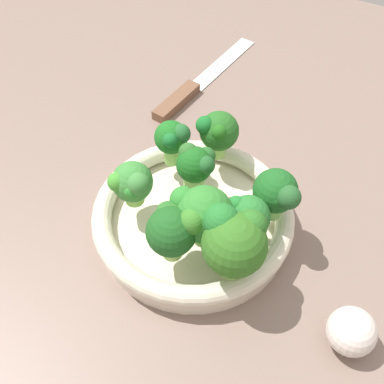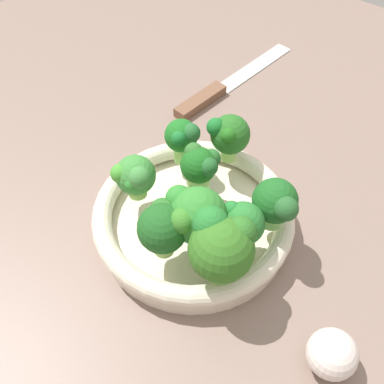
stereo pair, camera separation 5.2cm
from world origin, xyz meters
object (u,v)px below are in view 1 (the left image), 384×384
(broccoli_floret_4, at_px, (202,215))
(bowl, at_px, (192,219))
(broccoli_floret_1, at_px, (218,132))
(broccoli_floret_3, at_px, (248,218))
(broccoli_floret_0, at_px, (196,166))
(broccoli_floret_7, at_px, (233,240))
(broccoli_floret_5, at_px, (172,229))
(knife, at_px, (194,87))
(garlic_bulb, at_px, (351,331))
(broccoli_floret_2, at_px, (132,183))
(broccoli_floret_6, at_px, (172,139))
(broccoli_floret_8, at_px, (277,193))

(broccoli_floret_4, bearing_deg, bowl, 40.47)
(broccoli_floret_1, relative_size, broccoli_floret_3, 1.15)
(broccoli_floret_0, height_order, broccoli_floret_7, broccoli_floret_7)
(broccoli_floret_3, distance_m, broccoli_floret_4, 0.05)
(broccoli_floret_4, distance_m, broccoli_floret_5, 0.03)
(bowl, relative_size, broccoli_floret_3, 4.18)
(broccoli_floret_1, bearing_deg, broccoli_floret_5, -172.48)
(broccoli_floret_0, distance_m, broccoli_floret_5, 0.09)
(broccoli_floret_7, bearing_deg, broccoli_floret_0, 45.49)
(broccoli_floret_3, xyz_separation_m, broccoli_floret_4, (-0.03, 0.04, 0.01))
(broccoli_floret_3, xyz_separation_m, knife, (0.25, 0.19, -0.07))
(broccoli_floret_0, bearing_deg, bowl, -160.26)
(bowl, height_order, garlic_bulb, garlic_bulb)
(broccoli_floret_1, xyz_separation_m, garlic_bulb, (-0.14, -0.22, -0.06))
(broccoli_floret_2, xyz_separation_m, broccoli_floret_6, (0.08, -0.01, 0.01))
(broccoli_floret_2, height_order, broccoli_floret_6, broccoli_floret_6)
(broccoli_floret_2, height_order, broccoli_floret_5, broccoli_floret_5)
(broccoli_floret_1, xyz_separation_m, broccoli_floret_7, (-0.14, -0.08, 0.01))
(broccoli_floret_0, bearing_deg, broccoli_floret_3, -115.32)
(broccoli_floret_8, bearing_deg, bowl, 111.85)
(broccoli_floret_0, xyz_separation_m, broccoli_floret_7, (-0.08, -0.08, 0.01))
(broccoli_floret_4, bearing_deg, broccoli_floret_5, 143.63)
(broccoli_floret_0, relative_size, broccoli_floret_6, 1.02)
(broccoli_floret_3, relative_size, broccoli_floret_4, 0.76)
(broccoli_floret_1, relative_size, broccoli_floret_8, 1.03)
(bowl, height_order, broccoli_floret_6, broccoli_floret_6)
(broccoli_floret_1, relative_size, garlic_bulb, 1.31)
(broccoli_floret_7, distance_m, broccoli_floret_8, 0.09)
(broccoli_floret_1, distance_m, broccoli_floret_7, 0.16)
(bowl, distance_m, broccoli_floret_2, 0.09)
(knife, xyz_separation_m, garlic_bulb, (-0.30, -0.33, 0.02))
(broccoli_floret_1, height_order, broccoli_floret_8, broccoli_floret_1)
(broccoli_floret_6, relative_size, garlic_bulb, 1.23)
(broccoli_floret_0, relative_size, garlic_bulb, 1.26)
(broccoli_floret_4, bearing_deg, broccoli_floret_7, -111.16)
(broccoli_floret_2, xyz_separation_m, broccoli_floret_7, (-0.03, -0.13, 0.01))
(broccoli_floret_0, relative_size, broccoli_floret_4, 0.84)
(broccoli_floret_0, bearing_deg, broccoli_floret_1, 0.62)
(bowl, xyz_separation_m, broccoli_floret_6, (0.06, 0.06, 0.06))
(broccoli_floret_1, distance_m, knife, 0.21)
(garlic_bulb, bearing_deg, broccoli_floret_2, 83.33)
(broccoli_floret_3, height_order, knife, broccoli_floret_3)
(broccoli_floret_7, distance_m, knife, 0.36)
(broccoli_floret_6, relative_size, knife, 0.23)
(bowl, relative_size, broccoli_floret_8, 3.73)
(broccoli_floret_8, height_order, knife, broccoli_floret_8)
(broccoli_floret_1, relative_size, broccoli_floret_6, 1.07)
(broccoli_floret_2, height_order, broccoli_floret_3, same)
(broccoli_floret_3, relative_size, broccoli_floret_8, 0.89)
(broccoli_floret_2, xyz_separation_m, knife, (0.27, 0.06, -0.07))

